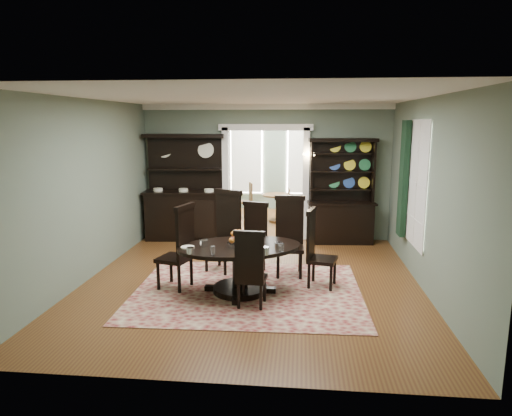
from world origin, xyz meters
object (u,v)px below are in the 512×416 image
at_px(dining_table, 240,260).
at_px(sideboard, 185,203).
at_px(parlor_table, 277,204).
at_px(welsh_dresser, 341,205).

height_order(dining_table, sideboard, sideboard).
bearing_deg(sideboard, parlor_table, 40.43).
bearing_deg(welsh_dresser, dining_table, -123.46).
bearing_deg(sideboard, welsh_dresser, -3.60).
bearing_deg(dining_table, welsh_dresser, 42.96).
relative_size(sideboard, parlor_table, 2.95).
bearing_deg(dining_table, sideboard, 99.95).
distance_m(welsh_dresser, parlor_table, 2.46).
xyz_separation_m(dining_table, welsh_dresser, (1.80, 3.22, 0.30)).
bearing_deg(welsh_dresser, sideboard, 176.16).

